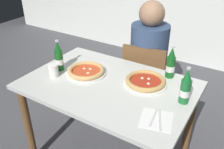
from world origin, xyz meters
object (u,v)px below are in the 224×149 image
dining_table_main (108,97)px  beer_bottle_left (185,88)px  chair_behind_table (145,80)px  beer_bottle_right (59,58)px  pizza_margherita_near (86,71)px  napkin_with_cutlery (157,119)px  diner_seated (147,68)px  beer_bottle_center (171,64)px  paper_cup (54,71)px  pizza_marinara_far (145,81)px

dining_table_main → beer_bottle_left: 0.57m
chair_behind_table → beer_bottle_right: size_ratio=3.44×
pizza_margherita_near → beer_bottle_right: 0.24m
napkin_with_cutlery → beer_bottle_left: bearing=73.2°
dining_table_main → pizza_margherita_near: size_ratio=3.99×
chair_behind_table → pizza_margherita_near: size_ratio=2.82×
chair_behind_table → pizza_margherita_near: 0.69m
diner_seated → beer_bottle_right: (-0.45, -0.68, 0.27)m
beer_bottle_center → paper_cup: beer_bottle_center is taller
chair_behind_table → beer_bottle_center: 0.56m
chair_behind_table → diner_seated: size_ratio=0.70×
chair_behind_table → diner_seated: diner_seated is taller
napkin_with_cutlery → dining_table_main: bearing=157.2°
chair_behind_table → pizza_margherita_near: bearing=59.3°
chair_behind_table → dining_table_main: bearing=80.0°
diner_seated → pizza_margherita_near: diner_seated is taller
diner_seated → pizza_margherita_near: (-0.24, -0.63, 0.19)m
beer_bottle_right → napkin_with_cutlery: (0.88, -0.17, -0.10)m
dining_table_main → chair_behind_table: size_ratio=1.41×
dining_table_main → chair_behind_table: chair_behind_table is taller
paper_cup → pizza_margherita_near: bearing=41.5°
chair_behind_table → beer_bottle_left: 0.83m
pizza_marinara_far → beer_bottle_left: (0.30, -0.07, 0.08)m
diner_seated → pizza_marinara_far: 0.60m
chair_behind_table → paper_cup: chair_behind_table is taller
diner_seated → napkin_with_cutlery: diner_seated is taller
diner_seated → beer_bottle_center: bearing=-46.8°
paper_cup → beer_bottle_right: bearing=108.3°
pizza_margherita_near → beer_bottle_right: bearing=-165.4°
dining_table_main → napkin_with_cutlery: (0.45, -0.19, 0.12)m
dining_table_main → beer_bottle_left: bearing=6.8°
dining_table_main → beer_bottle_center: size_ratio=4.86×
chair_behind_table → beer_bottle_center: (0.31, -0.29, 0.37)m
pizza_marinara_far → napkin_with_cutlery: (0.22, -0.32, -0.02)m
diner_seated → napkin_with_cutlery: (0.43, -0.85, 0.17)m
napkin_with_cutlery → diner_seated: bearing=116.9°
pizza_marinara_far → paper_cup: (-0.63, -0.26, 0.03)m
beer_bottle_right → beer_bottle_center: bearing=24.2°
chair_behind_table → beer_bottle_left: (0.50, -0.55, 0.37)m
diner_seated → pizza_margherita_near: 0.70m
beer_bottle_right → paper_cup: beer_bottle_right is taller
beer_bottle_center → dining_table_main: bearing=-136.1°
dining_table_main → beer_bottle_right: size_ratio=4.86×
beer_bottle_right → chair_behind_table: bearing=53.9°
beer_bottle_center → napkin_with_cutlery: size_ratio=1.12×
dining_table_main → paper_cup: (-0.40, -0.13, 0.16)m
chair_behind_table → pizza_margherita_near: chair_behind_table is taller
chair_behind_table → beer_bottle_right: beer_bottle_right is taller
beer_bottle_center → beer_bottle_right: same height
beer_bottle_left → paper_cup: 0.94m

